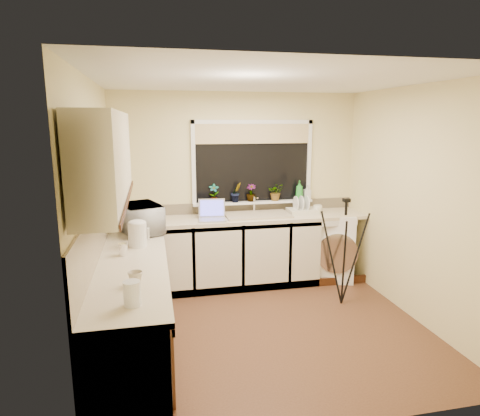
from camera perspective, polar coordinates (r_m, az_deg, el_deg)
name	(u,v)px	position (r m, az deg, el deg)	size (l,w,h in m)	color
floor	(267,327)	(4.49, 3.69, -15.88)	(3.20, 3.20, 0.00)	brown
ceiling	(270,80)	(4.00, 4.17, 17.03)	(3.20, 3.20, 0.00)	white
wall_back	(237,188)	(5.50, -0.36, 2.80)	(3.20, 3.20, 0.00)	beige
wall_front	(334,260)	(2.71, 12.67, -6.89)	(3.20, 3.20, 0.00)	beige
wall_left	(96,219)	(3.95, -19.02, -1.39)	(3.00, 3.00, 0.00)	beige
wall_right	(415,204)	(4.76, 22.78, 0.47)	(3.00, 3.00, 0.00)	beige
base_cabinet_back	(217,254)	(5.34, -3.13, -6.26)	(2.55, 0.60, 0.86)	silver
base_cabinet_left	(134,313)	(3.90, -14.24, -13.67)	(0.54, 2.40, 0.86)	silver
worktop_back	(242,218)	(5.28, 0.30, -1.40)	(3.20, 0.60, 0.04)	beige
worktop_left	(131,264)	(3.73, -14.59, -7.40)	(0.60, 2.40, 0.04)	beige
upper_cabinet	(106,158)	(3.40, -17.85, 6.49)	(0.28, 1.90, 0.70)	silver
splashback_left	(94,238)	(3.68, -19.27, -3.93)	(0.02, 2.40, 0.45)	beige
splashback_back	(238,207)	(5.54, -0.33, 0.17)	(3.20, 0.02, 0.14)	beige
window_glass	(253,163)	(5.49, 1.72, 6.19)	(1.50, 0.02, 1.00)	black
window_blind	(253,134)	(5.45, 1.81, 10.09)	(1.50, 0.02, 0.25)	tan
windowsill	(253,202)	(5.51, 1.83, 0.80)	(1.60, 0.14, 0.03)	white
sink	(258,215)	(5.32, 2.41, -0.95)	(0.82, 0.46, 0.03)	tan
faucet	(254,204)	(5.47, 1.95, 0.55)	(0.03, 0.03, 0.24)	silver
washing_machine	(327,245)	(5.77, 11.77, -4.93)	(0.63, 0.61, 0.90)	white
laptop	(212,214)	(5.13, -3.84, -0.86)	(0.35, 0.31, 0.24)	#9B9BA2
kettle	(138,235)	(4.13, -13.81, -3.54)	(0.17, 0.17, 0.23)	white
dish_rack	(302,211)	(5.54, 8.51, -0.39)	(0.38, 0.28, 0.06)	beige
tripod	(344,252)	(4.92, 13.98, -5.86)	(0.62, 0.62, 1.24)	black
glass_jug	(132,293)	(2.85, -14.52, -11.23)	(0.11, 0.11, 0.17)	white
steel_jar	(123,249)	(3.90, -15.67, -5.46)	(0.08, 0.08, 0.11)	white
microwave	(141,218)	(4.62, -13.37, -1.40)	(0.56, 0.38, 0.31)	white
plant_a	(214,193)	(5.37, -3.57, 1.99)	(0.13, 0.09, 0.25)	#999999
plant_b	(236,192)	(5.42, -0.54, 2.15)	(0.14, 0.11, 0.26)	#999999
plant_c	(251,193)	(5.48, 1.52, 2.09)	(0.13, 0.13, 0.23)	#999999
plant_d	(276,192)	(5.56, 4.92, 2.19)	(0.20, 0.18, 0.23)	#999999
soap_bottle_green	(299,190)	(5.64, 8.09, 2.42)	(0.10, 0.10, 0.26)	green
soap_bottle_clear	(307,192)	(5.70, 9.14, 2.17)	(0.09, 0.09, 0.19)	#999999
cup_back	(318,209)	(5.61, 10.53, -0.09)	(0.12, 0.12, 0.10)	white
cup_left	(135,278)	(3.19, -14.07, -9.29)	(0.11, 0.11, 0.10)	#C2B59F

